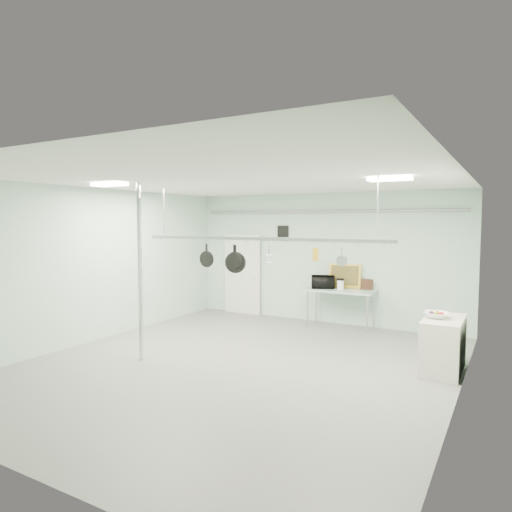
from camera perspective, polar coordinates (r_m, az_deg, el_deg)
The scene contains 25 objects.
floor at distance 8.19m, azimuth -2.21°, elevation -13.44°, with size 8.00×8.00×0.00m, color gray.
ceiling at distance 7.84m, azimuth -2.27°, elevation 9.37°, with size 7.00×8.00×0.02m, color silver.
back_wall at distance 11.43m, azimuth 8.37°, elevation -0.25°, with size 7.00×0.02×3.20m, color silver.
right_wall at distance 6.72m, azimuth 24.00°, elevation -3.74°, with size 0.02×8.00×3.20m, color silver.
door at distance 12.45m, azimuth -1.66°, elevation -2.38°, with size 1.10×0.10×2.20m, color silver.
wall_vent at distance 11.82m, azimuth 3.39°, elevation 3.09°, with size 0.30×0.04×0.30m, color black.
conduit_pipe at distance 11.31m, azimuth 8.27°, elevation 5.54°, with size 0.07×0.07×6.60m, color gray.
chrome_pole at distance 8.43m, azimuth -14.31°, elevation -1.94°, with size 0.08×0.08×3.20m, color silver.
prep_table at distance 10.95m, azimuth 10.52°, elevation -4.52°, with size 1.60×0.70×0.91m.
side_cabinet at distance 8.34m, azimuth 22.36°, elevation -10.23°, with size 0.60×1.20×0.90m, color beige.
pot_rack at distance 7.97m, azimuth 0.11°, elevation 2.38°, with size 4.80×0.06×1.00m.
light_panel_left at distance 8.62m, azimuth -17.85°, elevation 8.51°, with size 0.65×0.30×0.05m, color white.
light_panel_right at distance 7.46m, azimuth 16.38°, elevation 9.23°, with size 0.65×0.30×0.05m, color white.
microwave at distance 11.07m, azimuth 8.36°, elevation -3.23°, with size 0.54×0.37×0.30m, color black.
coffee_canister at distance 10.96m, azimuth 10.51°, elevation -3.55°, with size 0.17×0.17×0.22m, color white.
painting_large at distance 11.18m, azimuth 11.04°, elevation -2.47°, with size 0.78×0.05×0.58m, color gold.
painting_small at distance 11.05m, azimuth 13.62°, elevation -3.45°, with size 0.30×0.04×0.25m, color #351D12.
fruit_bowl at distance 8.21m, azimuth 21.62°, elevation -6.87°, with size 0.40×0.40×0.10m, color white.
skillet_left at distance 8.57m, azimuth -6.20°, elevation 0.14°, with size 0.31×0.06×0.41m, color black, non-canonical shape.
skillet_mid at distance 8.23m, azimuth -2.74°, elevation -0.13°, with size 0.32×0.06×0.45m, color black, non-canonical shape.
skillet_right at distance 8.22m, azimuth -2.60°, elevation -0.37°, with size 0.38×0.06×0.51m, color black, non-canonical shape.
whisk at distance 7.86m, azimuth 1.66°, elevation 0.11°, with size 0.16×0.16×0.32m, color silver, non-canonical shape.
grater at distance 7.50m, azimuth 7.46°, elevation 0.21°, with size 0.10×0.02×0.24m, color gold, non-canonical shape.
saucepan at distance 7.35m, azimuth 10.67°, elevation -0.14°, with size 0.17×0.09×0.30m, color #ADADB2, non-canonical shape.
fruit_cluster at distance 8.20m, azimuth 21.63°, elevation -6.59°, with size 0.24×0.24×0.09m, color #B71028, non-canonical shape.
Camera 1 is at (4.12, -6.63, 2.49)m, focal length 32.00 mm.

